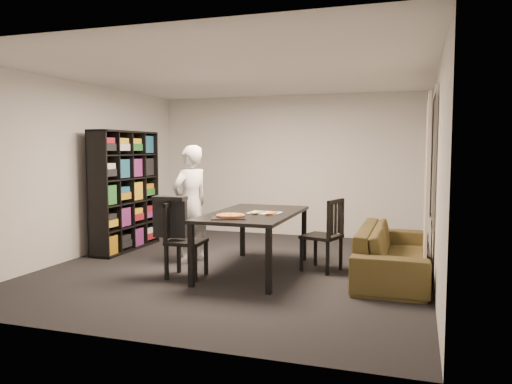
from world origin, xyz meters
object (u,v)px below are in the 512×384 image
(chair_left, at_px, (180,234))
(baking_tray, at_px, (228,218))
(dining_table, at_px, (254,218))
(sofa, at_px, (394,252))
(pepperoni_pizza, at_px, (231,216))
(bookshelf, at_px, (126,191))
(chair_right, at_px, (328,230))
(person, at_px, (190,204))

(chair_left, bearing_deg, baking_tray, -100.68)
(dining_table, xyz_separation_m, sofa, (1.76, 0.33, -0.40))
(pepperoni_pizza, xyz_separation_m, sofa, (1.87, 0.89, -0.50))
(bookshelf, relative_size, dining_table, 1.00)
(chair_right, bearing_deg, dining_table, -52.29)
(chair_left, relative_size, sofa, 0.44)
(bookshelf, height_order, chair_right, bookshelf)
(dining_table, bearing_deg, baking_tray, -101.56)
(baking_tray, bearing_deg, pepperoni_pizza, 70.29)
(dining_table, bearing_deg, pepperoni_pizza, -100.91)
(dining_table, height_order, pepperoni_pizza, pepperoni_pizza)
(dining_table, xyz_separation_m, person, (-1.05, 0.30, 0.11))
(dining_table, bearing_deg, bookshelf, 161.98)
(dining_table, height_order, sofa, dining_table)
(chair_left, xyz_separation_m, pepperoni_pizza, (0.71, -0.05, 0.28))
(bookshelf, relative_size, baking_tray, 4.75)
(dining_table, relative_size, sofa, 0.87)
(bookshelf, height_order, chair_left, bookshelf)
(person, xyz_separation_m, baking_tray, (0.93, -0.90, -0.04))
(person, bearing_deg, sofa, 114.14)
(bookshelf, height_order, baking_tray, bookshelf)
(chair_right, xyz_separation_m, person, (-1.97, -0.04, 0.28))
(dining_table, relative_size, person, 1.14)
(chair_right, relative_size, pepperoni_pizza, 2.75)
(person, xyz_separation_m, pepperoni_pizza, (0.94, -0.86, -0.02))
(chair_right, distance_m, pepperoni_pizza, 1.39)
(chair_left, relative_size, person, 0.57)
(person, bearing_deg, chair_right, 114.74)
(bookshelf, height_order, sofa, bookshelf)
(baking_tray, height_order, pepperoni_pizza, pepperoni_pizza)
(sofa, bearing_deg, dining_table, 100.57)
(sofa, bearing_deg, baking_tray, 116.22)
(bookshelf, xyz_separation_m, dining_table, (2.42, -0.79, -0.23))
(baking_tray, bearing_deg, bookshelf, 148.90)
(dining_table, height_order, person, person)
(dining_table, distance_m, person, 1.10)
(dining_table, height_order, chair_left, chair_left)
(dining_table, height_order, baking_tray, baking_tray)
(chair_left, distance_m, baking_tray, 0.74)
(chair_right, bearing_deg, chair_left, -46.53)
(person, bearing_deg, chair_left, 39.83)
(chair_right, bearing_deg, person, -71.62)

